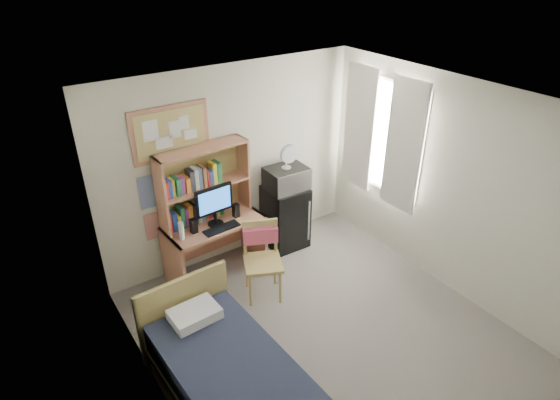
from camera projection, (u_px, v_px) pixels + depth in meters
floor at (331, 339)px, 5.15m from camera, size 3.60×4.20×0.02m
ceiling at (347, 111)px, 3.89m from camera, size 3.60×4.20×0.02m
wall_back at (232, 165)px, 6.04m from camera, size 3.60×0.04×2.60m
wall_front at (551, 392)px, 3.00m from camera, size 3.60×0.04×2.60m
wall_left at (161, 313)px, 3.63m from camera, size 0.04×4.20×2.60m
wall_right at (457, 191)px, 5.40m from camera, size 0.04×4.20×2.60m
window_unit at (382, 137)px, 6.10m from camera, size 0.10×1.40×1.70m
curtain_left at (404, 147)px, 5.80m from camera, size 0.04×0.55×1.70m
curtain_right at (359, 128)px, 6.37m from camera, size 0.04×0.55×1.70m
bulletin_board at (170, 132)px, 5.34m from camera, size 0.94×0.03×0.64m
poster_wave at (151, 191)px, 5.51m from camera, size 0.30×0.01×0.42m
poster_japan at (156, 225)px, 5.74m from camera, size 0.28×0.01×0.36m
desk at (215, 248)px, 6.01m from camera, size 1.26×0.68×0.77m
desk_chair at (263, 262)px, 5.56m from camera, size 0.64×0.64×0.97m
mini_fridge at (285, 216)px, 6.56m from camera, size 0.54×0.54×0.90m
bed at (236, 387)px, 4.27m from camera, size 1.06×1.99×0.54m
hutch at (204, 184)px, 5.70m from camera, size 1.18×0.36×0.95m
monitor at (214, 206)px, 5.66m from camera, size 0.49×0.07×0.52m
keyboard at (222, 228)px, 5.68m from camera, size 0.47×0.17×0.02m
speaker_left at (194, 226)px, 5.58m from camera, size 0.08×0.08×0.18m
speaker_right at (236, 210)px, 5.90m from camera, size 0.08×0.08×0.18m
water_bottle at (181, 231)px, 5.45m from camera, size 0.07×0.07×0.22m
hoodie at (260, 235)px, 5.61m from camera, size 0.44×0.29×0.20m
microwave at (286, 178)px, 6.25m from camera, size 0.54×0.42×0.31m
desk_fan at (286, 157)px, 6.10m from camera, size 0.25×0.25×0.31m
pillow at (195, 314)px, 4.64m from camera, size 0.49×0.35×0.11m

